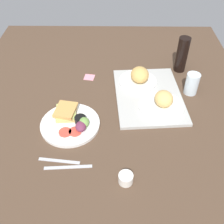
# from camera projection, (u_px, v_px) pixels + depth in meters

# --- Properties ---
(ground_plane) EXTENTS (1.90, 1.50, 0.03)m
(ground_plane) POSITION_uv_depth(u_px,v_px,m) (106.00, 117.00, 1.27)
(ground_plane) COLOR #4C3828
(serving_tray) EXTENTS (0.47, 0.36, 0.02)m
(serving_tray) POSITION_uv_depth(u_px,v_px,m) (148.00, 95.00, 1.35)
(serving_tray) COLOR #B2B2AD
(serving_tray) RESTS_ON ground_plane
(bread_plate_near) EXTENTS (0.20, 0.20, 0.09)m
(bread_plate_near) POSITION_uv_depth(u_px,v_px,m) (139.00, 77.00, 1.39)
(bread_plate_near) COLOR white
(bread_plate_near) RESTS_ON serving_tray
(bread_plate_far) EXTENTS (0.22, 0.22, 0.08)m
(bread_plate_far) POSITION_uv_depth(u_px,v_px,m) (162.00, 103.00, 1.26)
(bread_plate_far) COLOR white
(bread_plate_far) RESTS_ON serving_tray
(plate_with_salad) EXTENTS (0.27, 0.27, 0.05)m
(plate_with_salad) POSITION_uv_depth(u_px,v_px,m) (71.00, 122.00, 1.20)
(plate_with_salad) COLOR white
(plate_with_salad) RESTS_ON ground_plane
(drinking_glass) EXTENTS (0.07, 0.07, 0.11)m
(drinking_glass) POSITION_uv_depth(u_px,v_px,m) (192.00, 84.00, 1.34)
(drinking_glass) COLOR silver
(drinking_glass) RESTS_ON ground_plane
(soda_bottle) EXTENTS (0.06, 0.06, 0.20)m
(soda_bottle) POSITION_uv_depth(u_px,v_px,m) (182.00, 55.00, 1.46)
(soda_bottle) COLOR black
(soda_bottle) RESTS_ON ground_plane
(espresso_cup) EXTENTS (0.06, 0.06, 0.04)m
(espresso_cup) POSITION_uv_depth(u_px,v_px,m) (126.00, 178.00, 0.98)
(espresso_cup) COLOR silver
(espresso_cup) RESTS_ON ground_plane
(fork) EXTENTS (0.03, 0.17, 0.01)m
(fork) POSITION_uv_depth(u_px,v_px,m) (59.00, 161.00, 1.06)
(fork) COLOR #B7B7BC
(fork) RESTS_ON ground_plane
(knife) EXTENTS (0.03, 0.19, 0.01)m
(knife) POSITION_uv_depth(u_px,v_px,m) (68.00, 167.00, 1.04)
(knife) COLOR #B7B7BC
(knife) RESTS_ON ground_plane
(sticky_note) EXTENTS (0.06, 0.06, 0.00)m
(sticky_note) POSITION_uv_depth(u_px,v_px,m) (89.00, 77.00, 1.48)
(sticky_note) COLOR pink
(sticky_note) RESTS_ON ground_plane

